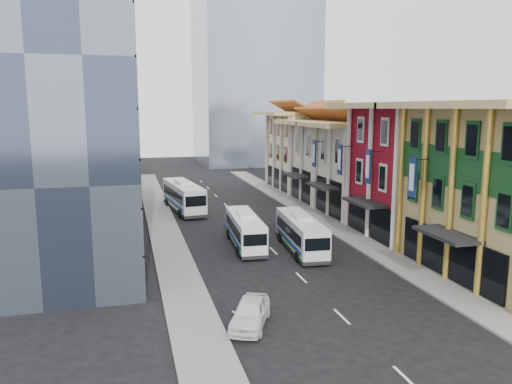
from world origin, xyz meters
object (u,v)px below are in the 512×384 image
object	(u,v)px
bus_left_near	(245,229)
bus_right	(301,232)
shophouse_tan	(502,194)
sedan_left	(250,313)
bus_left_far	(183,196)
office_tower	(55,70)

from	to	relation	value
bus_left_near	bus_right	distance (m)	4.97
shophouse_tan	bus_left_near	bearing A→B (deg)	142.90
bus_right	sedan_left	xyz separation A→B (m)	(-7.80, -13.45, -0.80)
bus_left_far	bus_right	world-z (taller)	bus_left_far
shophouse_tan	bus_left_near	size ratio (longest dim) A/B	1.48
shophouse_tan	bus_left_far	distance (m)	34.99
bus_left_near	bus_left_far	xyz separation A→B (m)	(-3.50, 16.64, 0.30)
office_tower	shophouse_tan	bearing A→B (deg)	-24.30
bus_left_far	sedan_left	world-z (taller)	bus_left_far
shophouse_tan	bus_left_near	world-z (taller)	shophouse_tan
bus_left_far	shophouse_tan	bearing A→B (deg)	-62.99
bus_left_far	sedan_left	size ratio (longest dim) A/B	2.49
bus_right	shophouse_tan	bearing A→B (deg)	-34.65
bus_left_near	bus_right	size ratio (longest dim) A/B	0.96
bus_left_far	sedan_left	bearing A→B (deg)	-97.14
bus_right	sedan_left	world-z (taller)	bus_right
bus_left_near	bus_right	bearing A→B (deg)	-26.80
shophouse_tan	office_tower	size ratio (longest dim) A/B	0.47
bus_left_far	bus_right	bearing A→B (deg)	-74.99
office_tower	bus_left_far	xyz separation A→B (m)	(11.50, 14.75, -13.18)
bus_left_far	bus_right	distance (m)	20.68
bus_left_far	bus_left_near	bearing A→B (deg)	-85.27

